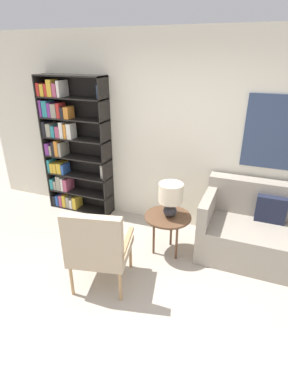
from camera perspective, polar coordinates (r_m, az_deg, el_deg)
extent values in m
plane|color=#B2A899|center=(3.29, -6.61, -22.10)|extent=(14.00, 14.00, 0.00)
cube|color=silver|center=(4.25, 5.55, 10.67)|extent=(6.40, 0.06, 2.70)
cube|color=#334260|center=(4.02, 25.21, 10.01)|extent=(0.93, 0.02, 0.90)
cube|color=black|center=(5.11, -17.70, 8.66)|extent=(0.02, 0.30, 2.11)
cube|color=black|center=(4.53, -7.12, 7.64)|extent=(0.02, 0.30, 2.11)
cube|color=black|center=(4.61, -14.02, 20.73)|extent=(1.07, 0.30, 0.02)
cube|color=black|center=(5.19, -11.64, -2.89)|extent=(1.07, 0.30, 0.02)
cube|color=black|center=(4.91, -11.78, 8.70)|extent=(1.07, 0.01, 2.11)
cube|color=black|center=(5.06, -11.93, 0.10)|extent=(1.07, 0.30, 0.02)
cube|color=black|center=(5.37, -16.33, -1.31)|extent=(0.06, 0.17, 0.17)
cube|color=#2D56A8|center=(5.33, -15.70, -1.32)|extent=(0.06, 0.19, 0.18)
cube|color=#B24C6B|center=(5.30, -15.02, -1.30)|extent=(0.06, 0.22, 0.20)
cube|color=gold|center=(5.25, -14.47, -1.39)|extent=(0.06, 0.20, 0.21)
cube|color=gray|center=(5.21, -13.81, -1.63)|extent=(0.06, 0.20, 0.20)
cube|color=silver|center=(5.19, -13.27, -1.96)|extent=(0.05, 0.19, 0.16)
cube|color=gold|center=(5.15, -12.59, -1.79)|extent=(0.06, 0.21, 0.21)
cube|color=black|center=(4.94, -12.23, 3.25)|extent=(1.07, 0.30, 0.02)
cube|color=teal|center=(5.24, -16.73, 1.66)|extent=(0.06, 0.17, 0.18)
cube|color=gray|center=(5.24, -15.94, 1.59)|extent=(0.05, 0.24, 0.15)
cube|color=gray|center=(5.17, -15.40, 1.89)|extent=(0.08, 0.22, 0.24)
cube|color=silver|center=(5.12, -14.91, 1.55)|extent=(0.04, 0.17, 0.22)
cube|color=#B24C6B|center=(5.11, -14.16, 1.53)|extent=(0.07, 0.23, 0.21)
cube|color=black|center=(4.84, -12.55, 6.53)|extent=(1.07, 0.30, 0.02)
cube|color=teal|center=(5.15, -17.09, 5.00)|extent=(0.04, 0.21, 0.21)
cube|color=gold|center=(5.13, -16.54, 4.68)|extent=(0.06, 0.22, 0.16)
cube|color=gold|center=(5.11, -15.93, 4.67)|extent=(0.05, 0.25, 0.16)
cube|color=gold|center=(5.05, -15.26, 4.60)|extent=(0.08, 0.23, 0.18)
cube|color=#2D56A8|center=(5.00, -14.72, 4.38)|extent=(0.04, 0.20, 0.16)
cylinder|color=beige|center=(4.68, -7.77, 3.85)|extent=(0.10, 0.10, 0.21)
cube|color=black|center=(4.76, -12.89, 9.94)|extent=(1.07, 0.30, 0.02)
cube|color=#7A338C|center=(5.06, -17.34, 8.01)|extent=(0.07, 0.22, 0.18)
cube|color=gray|center=(5.01, -16.92, 7.71)|extent=(0.04, 0.17, 0.16)
cube|color=black|center=(4.98, -16.33, 8.09)|extent=(0.05, 0.21, 0.22)
cube|color=orange|center=(4.93, -15.87, 8.13)|extent=(0.06, 0.19, 0.24)
cube|color=gray|center=(4.92, -15.06, 8.03)|extent=(0.05, 0.24, 0.22)
cube|color=black|center=(4.69, -13.25, 13.46)|extent=(1.07, 0.30, 0.02)
cube|color=black|center=(4.99, -17.85, 11.52)|extent=(0.06, 0.23, 0.22)
cube|color=gray|center=(4.94, -17.06, 11.35)|extent=(0.08, 0.23, 0.20)
cube|color=teal|center=(4.90, -16.28, 11.17)|extent=(0.06, 0.23, 0.17)
cube|color=#B24C6B|center=(4.83, -15.68, 11.04)|extent=(0.07, 0.18, 0.17)
cube|color=silver|center=(4.80, -14.75, 11.50)|extent=(0.06, 0.25, 0.24)
cube|color=orange|center=(4.75, -14.27, 11.25)|extent=(0.04, 0.20, 0.22)
cube|color=silver|center=(4.70, -13.67, 11.23)|extent=(0.07, 0.17, 0.23)
cube|color=black|center=(4.64, -13.62, 17.06)|extent=(1.07, 0.30, 0.02)
cube|color=#7A338C|center=(4.93, -18.45, 14.98)|extent=(0.04, 0.22, 0.24)
cube|color=teal|center=(4.88, -17.75, 14.93)|extent=(0.08, 0.21, 0.24)
cube|color=#7A338C|center=(4.84, -16.96, 14.80)|extent=(0.05, 0.22, 0.21)
cube|color=gray|center=(4.79, -16.21, 14.72)|extent=(0.09, 0.21, 0.20)
cube|color=red|center=(4.73, -15.53, 14.77)|extent=(0.05, 0.17, 0.22)
cube|color=black|center=(4.72, -14.63, 14.51)|extent=(0.05, 0.24, 0.16)
cube|color=orange|center=(4.65, -14.13, 14.48)|extent=(0.08, 0.17, 0.17)
cube|color=red|center=(4.90, -18.78, 18.07)|extent=(0.05, 0.23, 0.18)
cube|color=gold|center=(4.84, -18.34, 17.98)|extent=(0.06, 0.17, 0.17)
cube|color=red|center=(4.82, -17.48, 18.10)|extent=(0.05, 0.23, 0.18)
cube|color=gold|center=(4.75, -17.04, 18.43)|extent=(0.08, 0.19, 0.24)
cube|color=#B24C6B|center=(4.72, -15.99, 18.21)|extent=(0.07, 0.23, 0.19)
cube|color=silver|center=(4.69, -15.28, 18.49)|extent=(0.04, 0.24, 0.23)
cylinder|color=#334C6B|center=(4.39, -8.58, 18.32)|extent=(0.08, 0.08, 0.18)
cylinder|color=tan|center=(3.70, -2.59, -11.75)|extent=(0.04, 0.04, 0.38)
cylinder|color=tan|center=(3.82, -10.59, -10.83)|extent=(0.04, 0.04, 0.38)
cylinder|color=tan|center=(3.28, -4.54, -17.43)|extent=(0.04, 0.04, 0.38)
cylinder|color=tan|center=(3.42, -13.61, -16.08)|extent=(0.04, 0.04, 0.38)
cube|color=tan|center=(3.40, -8.07, -10.92)|extent=(0.74, 0.75, 0.08)
cube|color=tan|center=(3.02, -9.83, -9.06)|extent=(0.62, 0.23, 0.54)
cube|color=tan|center=(3.26, -3.32, -9.48)|extent=(0.18, 0.56, 0.04)
cube|color=tan|center=(3.41, -12.87, -8.41)|extent=(0.18, 0.56, 0.04)
cube|color=#9E9384|center=(4.08, 22.04, -9.14)|extent=(1.60, 0.86, 0.46)
cube|color=#9E9384|center=(4.15, 23.20, -1.34)|extent=(1.60, 0.20, 0.47)
cube|color=#9E9384|center=(3.91, 12.17, -2.55)|extent=(0.12, 0.86, 0.33)
cube|color=#1E2338|center=(4.04, 23.02, -3.06)|extent=(0.36, 0.12, 0.34)
cylinder|color=brown|center=(3.76, 4.57, -4.69)|extent=(0.59, 0.59, 0.02)
cylinder|color=brown|center=(4.05, 5.20, -6.92)|extent=(0.03, 0.03, 0.53)
cylinder|color=brown|center=(3.88, 1.86, -8.42)|extent=(0.03, 0.03, 0.53)
cylinder|color=brown|center=(3.80, 6.23, -9.32)|extent=(0.03, 0.03, 0.53)
ellipsoid|color=#2D2D33|center=(3.72, 4.98, -3.60)|extent=(0.17, 0.17, 0.14)
cylinder|color=tan|center=(3.68, 5.04, -2.23)|extent=(0.02, 0.02, 0.06)
cylinder|color=beige|center=(3.61, 5.13, -0.14)|extent=(0.30, 0.30, 0.24)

